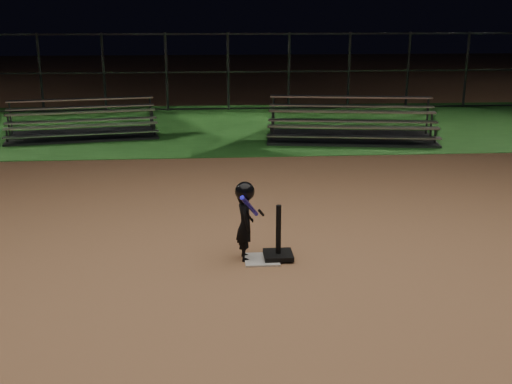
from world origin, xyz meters
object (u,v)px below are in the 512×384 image
at_px(batting_tee, 278,248).
at_px(bleacher_right, 351,131).
at_px(bleacher_left, 83,130).
at_px(home_plate, 262,259).
at_px(child_batter, 245,218).

distance_m(batting_tee, bleacher_right, 8.26).
distance_m(batting_tee, bleacher_left, 9.63).
bearing_deg(home_plate, child_batter, 161.02).
distance_m(child_batter, bleacher_left, 9.42).
bearing_deg(bleacher_right, bleacher_left, -178.60).
xyz_separation_m(child_batter, bleacher_right, (3.16, 7.76, -0.35)).
height_order(home_plate, bleacher_right, bleacher_right).
height_order(child_batter, bleacher_left, child_batter).
height_order(batting_tee, bleacher_right, bleacher_right).
bearing_deg(batting_tee, bleacher_left, 115.60).
xyz_separation_m(home_plate, bleacher_right, (2.95, 7.83, 0.20)).
relative_size(home_plate, batting_tee, 0.62).
bearing_deg(home_plate, bleacher_left, 114.30).
xyz_separation_m(batting_tee, child_batter, (-0.44, 0.03, 0.41)).
bearing_deg(bleacher_left, batting_tee, -74.32).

